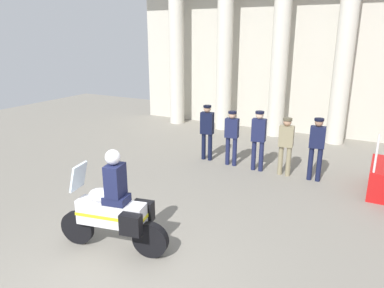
# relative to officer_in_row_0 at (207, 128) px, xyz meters

# --- Properties ---
(ground_plane) EXTENTS (28.00, 28.00, 0.00)m
(ground_plane) POSITION_rel_officer_in_row_0_xyz_m (1.18, -5.93, -1.00)
(ground_plane) COLOR gray
(colonnade_backdrop) EXTENTS (12.64, 1.47, 6.44)m
(colonnade_backdrop) POSITION_rel_officer_in_row_0_xyz_m (1.05, 4.37, 2.51)
(colonnade_backdrop) COLOR beige
(colonnade_backdrop) RESTS_ON ground_plane
(officer_in_row_0) EXTENTS (0.40, 0.26, 1.70)m
(officer_in_row_0) POSITION_rel_officer_in_row_0_xyz_m (0.00, 0.00, 0.00)
(officer_in_row_0) COLOR black
(officer_in_row_0) RESTS_ON ground_plane
(officer_in_row_1) EXTENTS (0.40, 0.26, 1.63)m
(officer_in_row_1) POSITION_rel_officer_in_row_0_xyz_m (0.85, -0.10, -0.04)
(officer_in_row_1) COLOR #191E42
(officer_in_row_1) RESTS_ON ground_plane
(officer_in_row_2) EXTENTS (0.40, 0.26, 1.72)m
(officer_in_row_2) POSITION_rel_officer_in_row_0_xyz_m (1.67, -0.15, 0.01)
(officer_in_row_2) COLOR #191E42
(officer_in_row_2) RESTS_ON ground_plane
(officer_in_row_3) EXTENTS (0.40, 0.26, 1.61)m
(officer_in_row_3) POSITION_rel_officer_in_row_0_xyz_m (2.44, -0.15, -0.05)
(officer_in_row_3) COLOR #847A5B
(officer_in_row_3) RESTS_ON ground_plane
(officer_in_row_4) EXTENTS (0.40, 0.26, 1.69)m
(officer_in_row_4) POSITION_rel_officer_in_row_0_xyz_m (3.23, -0.15, -0.00)
(officer_in_row_4) COLOR #141938
(officer_in_row_4) RESTS_ON ground_plane
(motorcycle_with_rider) EXTENTS (2.07, 0.81, 1.90)m
(motorcycle_with_rider) POSITION_rel_officer_in_row_0_xyz_m (0.74, -5.19, -0.21)
(motorcycle_with_rider) COLOR black
(motorcycle_with_rider) RESTS_ON ground_plane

